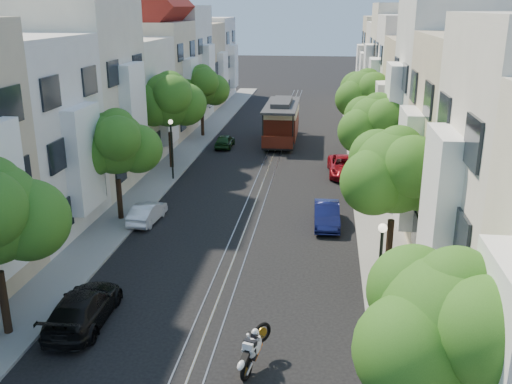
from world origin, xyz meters
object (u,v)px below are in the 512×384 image
(sportbike_rider, at_px, (253,348))
(parked_car_w_near, at_px, (83,308))
(tree_w_b, at_px, (116,145))
(tree_w_c, at_px, (169,101))
(parked_car_w_far, at_px, (225,141))
(tree_w_d, at_px, (202,87))
(tree_e_c, at_px, (377,126))
(parked_car_w_mid, at_px, (147,213))
(tree_e_b, at_px, (396,173))
(cable_car, at_px, (282,120))
(tree_e_a, at_px, (451,329))
(lamp_east, at_px, (380,261))
(lamp_west, at_px, (171,140))
(tree_e_d, at_px, (366,95))
(parked_car_e_far, at_px, (344,166))
(parked_car_e_mid, at_px, (327,215))

(sportbike_rider, xyz_separation_m, parked_car_w_near, (-6.78, 2.06, -0.12))
(tree_w_b, bearing_deg, tree_w_c, 90.00)
(sportbike_rider, xyz_separation_m, parked_car_w_far, (-6.45, 30.92, -0.22))
(tree_w_b, distance_m, tree_w_d, 22.00)
(tree_e_c, distance_m, parked_car_w_mid, 14.80)
(tree_e_b, bearing_deg, parked_car_w_mid, 159.16)
(tree_e_c, relative_size, tree_w_c, 0.92)
(cable_car, bearing_deg, tree_e_b, -74.84)
(tree_e_b, height_order, tree_w_c, tree_w_c)
(tree_e_a, bearing_deg, parked_car_w_near, 152.94)
(tree_e_c, xyz_separation_m, tree_w_b, (-14.40, -6.00, -0.20))
(lamp_east, relative_size, parked_car_w_mid, 1.21)
(parked_car_w_mid, bearing_deg, lamp_west, -81.06)
(tree_e_d, relative_size, tree_w_b, 1.09)
(parked_car_e_far, distance_m, parked_car_w_mid, 15.58)
(tree_e_a, distance_m, sportbike_rider, 7.53)
(lamp_west, bearing_deg, parked_car_e_mid, -34.77)
(tree_w_b, height_order, parked_car_w_far, tree_w_b)
(tree_e_d, bearing_deg, tree_e_c, -90.00)
(cable_car, relative_size, parked_car_w_far, 2.64)
(tree_w_b, relative_size, parked_car_w_near, 1.34)
(tree_e_a, bearing_deg, tree_e_c, 90.00)
(parked_car_e_far, xyz_separation_m, parked_car_w_near, (-10.33, -21.59, 0.01))
(cable_car, relative_size, parked_car_e_mid, 2.30)
(tree_e_d, xyz_separation_m, lamp_west, (-13.56, -8.98, -2.02))
(tree_w_d, distance_m, parked_car_e_mid, 24.64)
(tree_e_a, height_order, lamp_west, tree_e_a)
(lamp_east, height_order, parked_car_e_mid, lamp_east)
(tree_w_d, distance_m, lamp_west, 14.11)
(lamp_east, xyz_separation_m, parked_car_w_near, (-11.03, -0.90, -2.16))
(tree_w_d, bearing_deg, parked_car_w_far, -55.66)
(sportbike_rider, bearing_deg, tree_e_a, -21.13)
(parked_car_w_mid, relative_size, parked_car_w_far, 1.01)
(sportbike_rider, height_order, parked_car_w_far, sportbike_rider)
(tree_w_b, bearing_deg, parked_car_e_far, 40.08)
(tree_e_d, height_order, parked_car_w_near, tree_e_d)
(parked_car_e_far, distance_m, parked_car_w_far, 12.36)
(lamp_west, bearing_deg, tree_e_b, -43.85)
(tree_w_b, xyz_separation_m, tree_w_c, (0.00, 11.00, 0.67))
(tree_e_a, relative_size, lamp_east, 1.51)
(parked_car_w_near, bearing_deg, tree_e_d, -115.48)
(parked_car_e_mid, bearing_deg, tree_w_b, -179.04)
(sportbike_rider, relative_size, parked_car_w_mid, 0.57)
(tree_e_b, distance_m, cable_car, 26.69)
(tree_e_c, relative_size, tree_w_d, 1.00)
(lamp_east, xyz_separation_m, lamp_west, (-12.60, 18.00, 0.00))
(tree_w_d, bearing_deg, parked_car_w_near, -85.82)
(tree_w_c, relative_size, parked_car_e_mid, 1.82)
(tree_w_b, relative_size, parked_car_w_far, 1.84)
(tree_e_c, height_order, lamp_east, tree_e_c)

